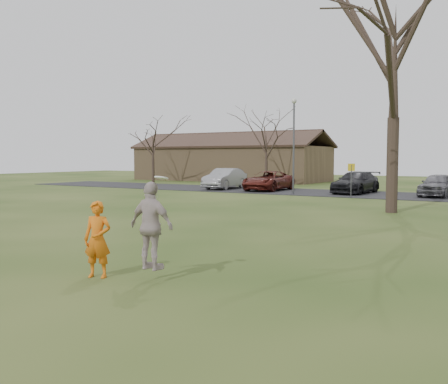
% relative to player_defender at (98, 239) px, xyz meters
% --- Properties ---
extents(ground, '(120.00, 120.00, 0.00)m').
position_rel_player_defender_xyz_m(ground, '(0.29, 0.48, -0.79)').
color(ground, '#1E380F').
rests_on(ground, ground).
extents(parking_strip, '(62.00, 6.50, 0.04)m').
position_rel_player_defender_xyz_m(parking_strip, '(0.29, 25.48, -0.77)').
color(parking_strip, black).
rests_on(parking_strip, ground).
extents(player_defender, '(0.67, 0.55, 1.57)m').
position_rel_player_defender_xyz_m(player_defender, '(0.00, 0.00, 0.00)').
color(player_defender, orange).
rests_on(player_defender, ground).
extents(car_1, '(2.02, 4.86, 1.56)m').
position_rel_player_defender_xyz_m(car_1, '(-12.47, 25.45, 0.04)').
color(car_1, gray).
rests_on(car_1, parking_strip).
extents(car_2, '(2.37, 5.07, 1.40)m').
position_rel_player_defender_xyz_m(car_2, '(-8.79, 25.50, -0.04)').
color(car_2, '#551A14').
rests_on(car_2, parking_strip).
extents(car_3, '(2.40, 5.12, 1.45)m').
position_rel_player_defender_xyz_m(car_3, '(-2.50, 26.04, -0.02)').
color(car_3, black).
rests_on(car_3, parking_strip).
extents(car_4, '(2.11, 4.38, 1.44)m').
position_rel_player_defender_xyz_m(car_4, '(2.68, 25.98, -0.03)').
color(car_4, slate).
rests_on(car_4, parking_strip).
extents(catching_play, '(1.03, 0.52, 1.85)m').
position_rel_player_defender_xyz_m(catching_play, '(1.19, 0.29, 0.33)').
color(catching_play, '#B7A5A4').
rests_on(catching_play, ground).
extents(building, '(20.60, 8.50, 5.14)m').
position_rel_player_defender_xyz_m(building, '(-19.71, 38.48, 1.15)').
color(building, '#8C6D4C').
rests_on(building, ground).
extents(lamp_post, '(0.34, 0.34, 6.27)m').
position_rel_player_defender_xyz_m(lamp_post, '(-5.71, 22.98, 3.18)').
color(lamp_post, '#47474C').
rests_on(lamp_post, ground).
extents(sign_yellow, '(0.35, 0.35, 2.08)m').
position_rel_player_defender_xyz_m(sign_yellow, '(-1.71, 22.48, 0.66)').
color(sign_yellow, '#47474C').
rests_on(sign_yellow, ground).
extents(big_tree, '(9.00, 9.00, 14.00)m').
position_rel_player_defender_xyz_m(big_tree, '(2.29, 15.48, 6.21)').
color(big_tree, '#352821').
rests_on(big_tree, ground).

